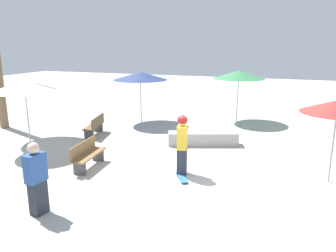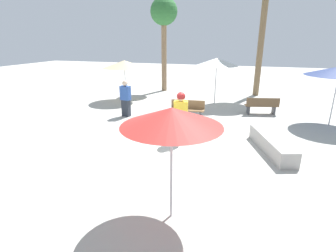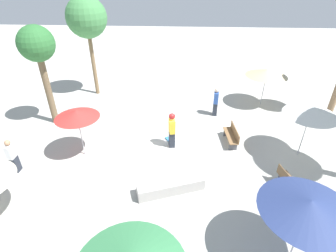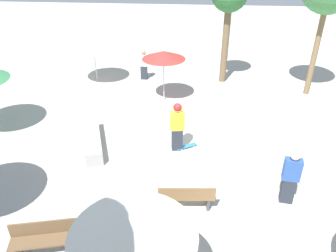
# 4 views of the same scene
# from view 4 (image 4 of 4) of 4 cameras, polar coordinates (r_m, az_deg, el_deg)

# --- Properties ---
(ground_plane) EXTENTS (60.00, 60.00, 0.00)m
(ground_plane) POSITION_cam_4_polar(r_m,az_deg,el_deg) (12.33, 3.01, -3.32)
(ground_plane) COLOR #B2AFA8
(skater_main) EXTENTS (0.53, 0.36, 1.85)m
(skater_main) POSITION_cam_4_polar(r_m,az_deg,el_deg) (11.59, 1.63, 0.14)
(skater_main) COLOR #282D38
(skater_main) RESTS_ON ground_plane
(skateboard) EXTENTS (0.79, 0.59, 0.07)m
(skateboard) POSITION_cam_4_polar(r_m,az_deg,el_deg) (12.16, 3.25, -3.54)
(skateboard) COLOR teal
(skateboard) RESTS_ON ground_plane
(concrete_ledge) EXTENTS (1.45, 2.75, 0.51)m
(concrete_ledge) POSITION_cam_4_polar(r_m,az_deg,el_deg) (12.45, -13.02, -2.42)
(concrete_ledge) COLOR #A8A39E
(concrete_ledge) RESTS_ON ground_plane
(bench_near) EXTENTS (1.66, 0.80, 0.85)m
(bench_near) POSITION_cam_4_polar(r_m,az_deg,el_deg) (8.92, -20.76, -17.85)
(bench_near) COLOR #47474C
(bench_near) RESTS_ON ground_plane
(bench_far) EXTENTS (1.63, 0.58, 0.85)m
(bench_far) POSITION_cam_4_polar(r_m,az_deg,el_deg) (9.45, 3.20, -12.15)
(bench_far) COLOR #47474C
(bench_far) RESTS_ON ground_plane
(shade_umbrella_cream) EXTENTS (2.37, 2.37, 2.20)m
(shade_umbrella_cream) POSITION_cam_4_polar(r_m,az_deg,el_deg) (17.75, -12.89, 13.53)
(shade_umbrella_cream) COLOR #B7B7BC
(shade_umbrella_cream) RESTS_ON ground_plane
(shade_umbrella_white) EXTENTS (2.34, 2.34, 2.61)m
(shade_umbrella_white) POSITION_cam_4_polar(r_m,az_deg,el_deg) (5.98, -6.25, -17.03)
(shade_umbrella_white) COLOR #B7B7BC
(shade_umbrella_white) RESTS_ON ground_plane
(shade_umbrella_red) EXTENTS (1.98, 1.98, 2.39)m
(shade_umbrella_red) POSITION_cam_4_polar(r_m,az_deg,el_deg) (14.99, -0.76, 12.26)
(shade_umbrella_red) COLOR #B7B7BC
(shade_umbrella_red) RESTS_ON ground_plane
(bystander_watching) EXTENTS (0.44, 0.25, 1.62)m
(bystander_watching) POSITION_cam_4_polar(r_m,az_deg,el_deg) (18.03, -4.24, 10.59)
(bystander_watching) COLOR #282D38
(bystander_watching) RESTS_ON ground_plane
(bystander_far) EXTENTS (0.51, 0.32, 1.75)m
(bystander_far) POSITION_cam_4_polar(r_m,az_deg,el_deg) (10.00, 20.54, -8.37)
(bystander_far) COLOR #282D38
(bystander_far) RESTS_ON ground_plane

